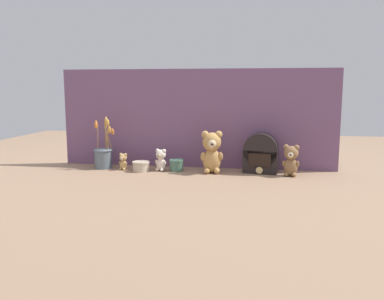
{
  "coord_description": "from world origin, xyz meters",
  "views": [
    {
      "loc": [
        0.38,
        -2.28,
        0.49
      ],
      "look_at": [
        0.0,
        0.02,
        0.13
      ],
      "focal_mm": 38.0,
      "sensor_mm": 36.0,
      "label": 1
    }
  ],
  "objects_px": {
    "teddy_bear_large": "(212,151)",
    "vintage_radio": "(261,155)",
    "flower_vase": "(103,156)",
    "teddy_bear_medium": "(291,160)",
    "decorative_tin_short": "(141,166)",
    "decorative_tin_tall": "(176,165)",
    "teddy_bear_small": "(161,159)",
    "teddy_bear_tiny": "(123,161)"
  },
  "relations": [
    {
      "from": "teddy_bear_large",
      "to": "vintage_radio",
      "type": "bearing_deg",
      "value": 10.28
    },
    {
      "from": "flower_vase",
      "to": "vintage_radio",
      "type": "relative_size",
      "value": 1.38
    },
    {
      "from": "teddy_bear_large",
      "to": "teddy_bear_medium",
      "type": "height_order",
      "value": "teddy_bear_large"
    },
    {
      "from": "teddy_bear_large",
      "to": "decorative_tin_short",
      "type": "relative_size",
      "value": 2.37
    },
    {
      "from": "decorative_tin_short",
      "to": "vintage_radio",
      "type": "bearing_deg",
      "value": 5.9
    },
    {
      "from": "decorative_tin_tall",
      "to": "teddy_bear_large",
      "type": "bearing_deg",
      "value": -5.79
    },
    {
      "from": "vintage_radio",
      "to": "decorative_tin_short",
      "type": "height_order",
      "value": "vintage_radio"
    },
    {
      "from": "teddy_bear_large",
      "to": "teddy_bear_medium",
      "type": "bearing_deg",
      "value": -1.61
    },
    {
      "from": "vintage_radio",
      "to": "teddy_bear_small",
      "type": "bearing_deg",
      "value": -175.53
    },
    {
      "from": "decorative_tin_tall",
      "to": "decorative_tin_short",
      "type": "bearing_deg",
      "value": -168.16
    },
    {
      "from": "teddy_bear_medium",
      "to": "flower_vase",
      "type": "distance_m",
      "value": 1.11
    },
    {
      "from": "teddy_bear_tiny",
      "to": "flower_vase",
      "type": "relative_size",
      "value": 0.32
    },
    {
      "from": "teddy_bear_medium",
      "to": "flower_vase",
      "type": "height_order",
      "value": "flower_vase"
    },
    {
      "from": "flower_vase",
      "to": "vintage_radio",
      "type": "height_order",
      "value": "flower_vase"
    },
    {
      "from": "teddy_bear_medium",
      "to": "decorative_tin_short",
      "type": "distance_m",
      "value": 0.86
    },
    {
      "from": "teddy_bear_large",
      "to": "vintage_radio",
      "type": "height_order",
      "value": "teddy_bear_large"
    },
    {
      "from": "decorative_tin_tall",
      "to": "teddy_bear_small",
      "type": "bearing_deg",
      "value": -169.79
    },
    {
      "from": "teddy_bear_small",
      "to": "flower_vase",
      "type": "bearing_deg",
      "value": 176.35
    },
    {
      "from": "teddy_bear_medium",
      "to": "decorative_tin_short",
      "type": "bearing_deg",
      "value": -179.41
    },
    {
      "from": "teddy_bear_medium",
      "to": "vintage_radio",
      "type": "xyz_separation_m",
      "value": [
        -0.16,
        0.06,
        0.01
      ]
    },
    {
      "from": "teddy_bear_small",
      "to": "decorative_tin_tall",
      "type": "relative_size",
      "value": 1.57
    },
    {
      "from": "flower_vase",
      "to": "decorative_tin_tall",
      "type": "relative_size",
      "value": 3.78
    },
    {
      "from": "teddy_bear_medium",
      "to": "flower_vase",
      "type": "bearing_deg",
      "value": 177.9
    },
    {
      "from": "teddy_bear_tiny",
      "to": "vintage_radio",
      "type": "distance_m",
      "value": 0.82
    },
    {
      "from": "flower_vase",
      "to": "vintage_radio",
      "type": "distance_m",
      "value": 0.95
    },
    {
      "from": "teddy_bear_small",
      "to": "vintage_radio",
      "type": "xyz_separation_m",
      "value": [
        0.58,
        0.05,
        0.04
      ]
    },
    {
      "from": "teddy_bear_medium",
      "to": "teddy_bear_small",
      "type": "xyz_separation_m",
      "value": [
        -0.75,
        0.02,
        -0.02
      ]
    },
    {
      "from": "teddy_bear_large",
      "to": "flower_vase",
      "type": "distance_m",
      "value": 0.67
    },
    {
      "from": "teddy_bear_large",
      "to": "teddy_bear_tiny",
      "type": "height_order",
      "value": "teddy_bear_large"
    },
    {
      "from": "teddy_bear_large",
      "to": "flower_vase",
      "type": "relative_size",
      "value": 0.77
    },
    {
      "from": "teddy_bear_tiny",
      "to": "decorative_tin_tall",
      "type": "bearing_deg",
      "value": 3.53
    },
    {
      "from": "decorative_tin_short",
      "to": "teddy_bear_small",
      "type": "bearing_deg",
      "value": 13.13
    },
    {
      "from": "teddy_bear_medium",
      "to": "vintage_radio",
      "type": "bearing_deg",
      "value": 159.08
    },
    {
      "from": "vintage_radio",
      "to": "decorative_tin_short",
      "type": "xyz_separation_m",
      "value": [
        -0.7,
        -0.07,
        -0.08
      ]
    },
    {
      "from": "decorative_tin_tall",
      "to": "vintage_radio",
      "type": "bearing_deg",
      "value": 3.39
    },
    {
      "from": "teddy_bear_large",
      "to": "decorative_tin_short",
      "type": "xyz_separation_m",
      "value": [
        -0.42,
        -0.02,
        -0.1
      ]
    },
    {
      "from": "teddy_bear_small",
      "to": "decorative_tin_short",
      "type": "xyz_separation_m",
      "value": [
        -0.11,
        -0.03,
        -0.04
      ]
    },
    {
      "from": "teddy_bear_large",
      "to": "flower_vase",
      "type": "bearing_deg",
      "value": 177.57
    },
    {
      "from": "teddy_bear_tiny",
      "to": "decorative_tin_short",
      "type": "bearing_deg",
      "value": -11.08
    },
    {
      "from": "decorative_tin_tall",
      "to": "decorative_tin_short",
      "type": "height_order",
      "value": "decorative_tin_tall"
    },
    {
      "from": "vintage_radio",
      "to": "decorative_tin_tall",
      "type": "height_order",
      "value": "vintage_radio"
    },
    {
      "from": "teddy_bear_large",
      "to": "teddy_bear_medium",
      "type": "xyz_separation_m",
      "value": [
        0.44,
        -0.01,
        -0.04
      ]
    }
  ]
}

